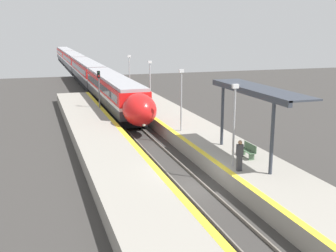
{
  "coord_description": "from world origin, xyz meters",
  "views": [
    {
      "loc": [
        -8.25,
        -21.1,
        8.89
      ],
      "look_at": [
        0.59,
        6.41,
        2.15
      ],
      "focal_mm": 45.0,
      "sensor_mm": 36.0,
      "label": 1
    }
  ],
  "objects_px": {
    "lamppost_mid": "(181,96)",
    "lamppost_farthest": "(129,73)",
    "train": "(81,66)",
    "lamppost_far": "(150,82)",
    "lamppost_near": "(234,119)",
    "person_waiting": "(240,155)",
    "platform_bench": "(248,150)",
    "railway_signal": "(99,89)"
  },
  "relations": [
    {
      "from": "lamppost_mid",
      "to": "lamppost_far",
      "type": "xyz_separation_m",
      "value": [
        0.0,
        9.03,
        0.0
      ]
    },
    {
      "from": "train",
      "to": "platform_bench",
      "type": "height_order",
      "value": "train"
    },
    {
      "from": "train",
      "to": "lamppost_farthest",
      "type": "relative_size",
      "value": 18.83
    },
    {
      "from": "lamppost_near",
      "to": "lamppost_farthest",
      "type": "xyz_separation_m",
      "value": [
        0.0,
        27.1,
        0.0
      ]
    },
    {
      "from": "platform_bench",
      "to": "lamppost_near",
      "type": "height_order",
      "value": "lamppost_near"
    },
    {
      "from": "train",
      "to": "lamppost_mid",
      "type": "relative_size",
      "value": 18.83
    },
    {
      "from": "person_waiting",
      "to": "lamppost_near",
      "type": "relative_size",
      "value": 0.37
    },
    {
      "from": "lamppost_mid",
      "to": "lamppost_far",
      "type": "distance_m",
      "value": 9.03
    },
    {
      "from": "person_waiting",
      "to": "lamppost_mid",
      "type": "relative_size",
      "value": 0.37
    },
    {
      "from": "platform_bench",
      "to": "lamppost_far",
      "type": "relative_size",
      "value": 0.31
    },
    {
      "from": "lamppost_far",
      "to": "lamppost_farthest",
      "type": "height_order",
      "value": "same"
    },
    {
      "from": "train",
      "to": "lamppost_near",
      "type": "distance_m",
      "value": 55.68
    },
    {
      "from": "lamppost_far",
      "to": "lamppost_mid",
      "type": "bearing_deg",
      "value": -90.0
    },
    {
      "from": "person_waiting",
      "to": "lamppost_farthest",
      "type": "xyz_separation_m",
      "value": [
        0.05,
        28.04,
        1.85
      ]
    },
    {
      "from": "railway_signal",
      "to": "platform_bench",
      "type": "bearing_deg",
      "value": -72.51
    },
    {
      "from": "train",
      "to": "platform_bench",
      "type": "relative_size",
      "value": 59.82
    },
    {
      "from": "lamppost_near",
      "to": "lamppost_far",
      "type": "xyz_separation_m",
      "value": [
        0.0,
        18.07,
        0.0
      ]
    },
    {
      "from": "lamppost_mid",
      "to": "lamppost_farthest",
      "type": "height_order",
      "value": "same"
    },
    {
      "from": "platform_bench",
      "to": "lamppost_near",
      "type": "relative_size",
      "value": 0.31
    },
    {
      "from": "railway_signal",
      "to": "lamppost_near",
      "type": "xyz_separation_m",
      "value": [
        4.55,
        -20.85,
        0.93
      ]
    },
    {
      "from": "lamppost_mid",
      "to": "person_waiting",
      "type": "bearing_deg",
      "value": -90.32
    },
    {
      "from": "lamppost_near",
      "to": "lamppost_far",
      "type": "height_order",
      "value": "same"
    },
    {
      "from": "lamppost_mid",
      "to": "lamppost_far",
      "type": "bearing_deg",
      "value": 90.0
    },
    {
      "from": "person_waiting",
      "to": "lamppost_near",
      "type": "height_order",
      "value": "lamppost_near"
    },
    {
      "from": "train",
      "to": "person_waiting",
      "type": "bearing_deg",
      "value": -87.49
    },
    {
      "from": "lamppost_near",
      "to": "lamppost_mid",
      "type": "xyz_separation_m",
      "value": [
        0.0,
        9.03,
        0.0
      ]
    },
    {
      "from": "person_waiting",
      "to": "lamppost_farthest",
      "type": "distance_m",
      "value": 28.1
    },
    {
      "from": "lamppost_mid",
      "to": "lamppost_farthest",
      "type": "xyz_separation_m",
      "value": [
        0.0,
        18.07,
        0.0
      ]
    },
    {
      "from": "lamppost_far",
      "to": "railway_signal",
      "type": "bearing_deg",
      "value": 148.57
    },
    {
      "from": "train",
      "to": "platform_bench",
      "type": "xyz_separation_m",
      "value": [
        4.19,
        -54.42,
        -0.69
      ]
    },
    {
      "from": "lamppost_farthest",
      "to": "lamppost_mid",
      "type": "bearing_deg",
      "value": -90.0
    },
    {
      "from": "train",
      "to": "lamppost_mid",
      "type": "xyz_separation_m",
      "value": [
        2.54,
        -46.56,
        1.62
      ]
    },
    {
      "from": "person_waiting",
      "to": "lamppost_farthest",
      "type": "relative_size",
      "value": 0.37
    },
    {
      "from": "train",
      "to": "lamppost_far",
      "type": "xyz_separation_m",
      "value": [
        2.54,
        -37.53,
        1.62
      ]
    },
    {
      "from": "person_waiting",
      "to": "lamppost_near",
      "type": "xyz_separation_m",
      "value": [
        0.05,
        0.94,
        1.85
      ]
    },
    {
      "from": "platform_bench",
      "to": "train",
      "type": "bearing_deg",
      "value": 94.41
    },
    {
      "from": "platform_bench",
      "to": "person_waiting",
      "type": "xyz_separation_m",
      "value": [
        -1.71,
        -2.1,
        0.46
      ]
    },
    {
      "from": "lamppost_near",
      "to": "lamppost_mid",
      "type": "distance_m",
      "value": 9.03
    },
    {
      "from": "train",
      "to": "lamppost_farthest",
      "type": "distance_m",
      "value": 28.65
    },
    {
      "from": "train",
      "to": "railway_signal",
      "type": "xyz_separation_m",
      "value": [
        -2.01,
        -34.75,
        0.69
      ]
    },
    {
      "from": "train",
      "to": "platform_bench",
      "type": "bearing_deg",
      "value": -85.59
    },
    {
      "from": "train",
      "to": "lamppost_mid",
      "type": "distance_m",
      "value": 46.66
    }
  ]
}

